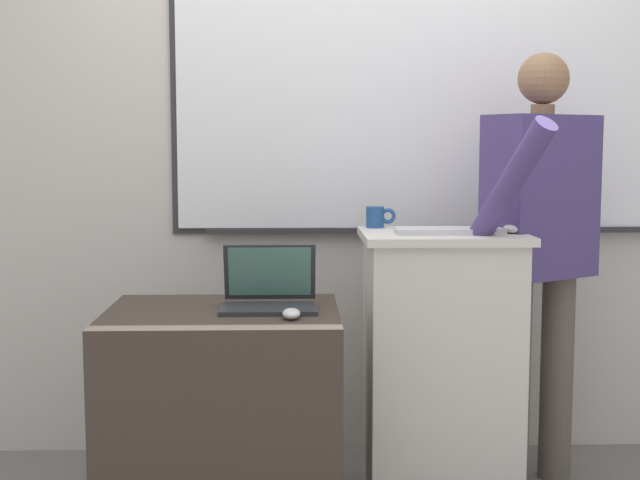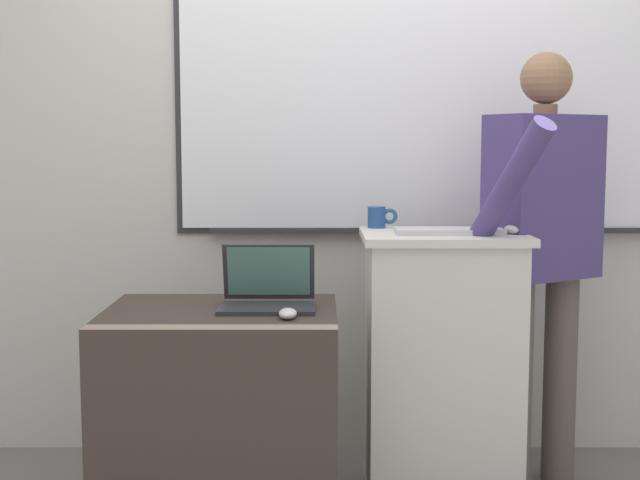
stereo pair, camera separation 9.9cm
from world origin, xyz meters
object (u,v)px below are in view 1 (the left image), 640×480
(lectern_podium, at_px, (441,364))
(person_presenter, at_px, (540,239))
(laptop, at_px, (269,290))
(side_desk, at_px, (223,419))
(wireless_keyboard, at_px, (450,231))
(computer_mouse_by_keyboard, at_px, (512,229))
(computer_mouse_by_laptop, at_px, (291,314))
(coffee_mug, at_px, (377,217))

(lectern_podium, height_order, person_presenter, person_presenter)
(person_presenter, relative_size, laptop, 5.06)
(side_desk, height_order, person_presenter, person_presenter)
(wireless_keyboard, bearing_deg, side_desk, -167.22)
(lectern_podium, relative_size, computer_mouse_by_keyboard, 10.16)
(computer_mouse_by_keyboard, bearing_deg, computer_mouse_by_laptop, -156.63)
(computer_mouse_by_keyboard, xyz_separation_m, coffee_mug, (-0.48, 0.23, 0.03))
(lectern_podium, xyz_separation_m, coffee_mug, (-0.23, 0.18, 0.55))
(person_presenter, bearing_deg, computer_mouse_by_keyboard, -166.13)
(lectern_podium, height_order, computer_mouse_by_laptop, lectern_podium)
(laptop, height_order, computer_mouse_by_laptop, laptop)
(computer_mouse_by_keyboard, bearing_deg, person_presenter, 44.88)
(side_desk, distance_m, person_presenter, 1.38)
(laptop, bearing_deg, wireless_keyboard, 11.74)
(person_presenter, distance_m, computer_mouse_by_keyboard, 0.21)
(lectern_podium, relative_size, coffee_mug, 8.67)
(side_desk, height_order, computer_mouse_by_laptop, computer_mouse_by_laptop)
(side_desk, relative_size, coffee_mug, 6.89)
(person_presenter, distance_m, laptop, 1.09)
(person_presenter, relative_size, wireless_keyboard, 4.27)
(computer_mouse_by_keyboard, bearing_deg, coffee_mug, 154.36)
(person_presenter, bearing_deg, lectern_podium, 162.80)
(laptop, relative_size, computer_mouse_by_keyboard, 3.34)
(side_desk, height_order, coffee_mug, coffee_mug)
(side_desk, relative_size, person_presenter, 0.48)
(computer_mouse_by_laptop, bearing_deg, side_desk, 147.62)
(lectern_podium, bearing_deg, coffee_mug, 141.92)
(lectern_podium, distance_m, wireless_keyboard, 0.52)
(lectern_podium, bearing_deg, computer_mouse_by_laptop, -144.71)
(side_desk, relative_size, computer_mouse_by_laptop, 8.07)
(side_desk, bearing_deg, computer_mouse_by_laptop, -32.38)
(wireless_keyboard, xyz_separation_m, computer_mouse_by_laptop, (-0.58, -0.34, -0.24))
(lectern_podium, xyz_separation_m, wireless_keyboard, (0.02, -0.06, 0.52))
(person_presenter, relative_size, computer_mouse_by_keyboard, 16.88)
(computer_mouse_by_laptop, xyz_separation_m, computer_mouse_by_keyboard, (0.81, 0.35, 0.25))
(laptop, height_order, wireless_keyboard, wireless_keyboard)
(side_desk, xyz_separation_m, laptop, (0.16, 0.05, 0.45))
(computer_mouse_by_laptop, bearing_deg, wireless_keyboard, 30.25)
(person_presenter, xyz_separation_m, coffee_mug, (-0.62, 0.08, 0.08))
(computer_mouse_by_laptop, bearing_deg, computer_mouse_by_keyboard, 23.37)
(lectern_podium, xyz_separation_m, side_desk, (-0.81, -0.25, -0.13))
(wireless_keyboard, bearing_deg, person_presenter, 22.69)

